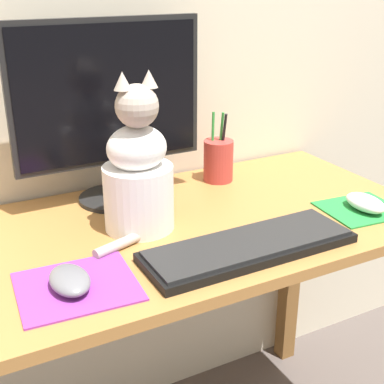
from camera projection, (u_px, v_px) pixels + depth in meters
desk at (171, 273)px, 1.22m from camera, size 1.19×0.58×0.74m
monitor at (109, 105)px, 1.22m from camera, size 0.45×0.17×0.43m
keyboard at (249, 246)px, 1.06m from camera, size 0.44×0.15×0.02m
mousepad_left at (77, 286)px, 0.94m from camera, size 0.22×0.19×0.00m
mousepad_right at (361, 209)px, 1.25m from camera, size 0.19×0.17×0.00m
computer_mouse_left at (70, 280)px, 0.93m from camera, size 0.07×0.11×0.03m
computer_mouse_right at (365, 203)px, 1.24m from camera, size 0.06×0.11×0.03m
cat at (138, 173)px, 1.12m from camera, size 0.21×0.18×0.34m
pen_cup at (218, 160)px, 1.41m from camera, size 0.08×0.08×0.18m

